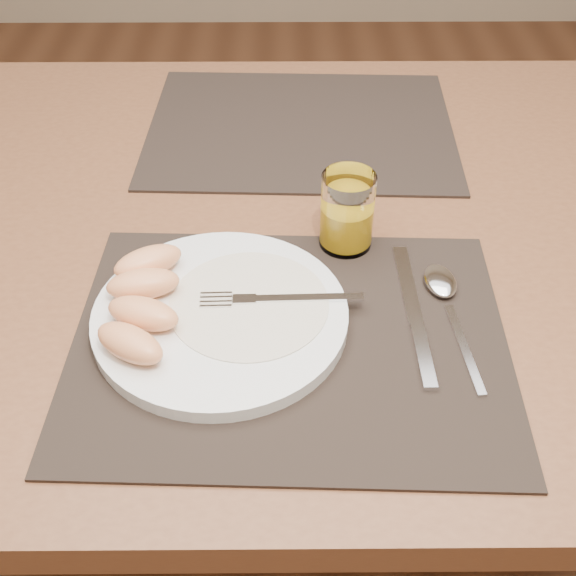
% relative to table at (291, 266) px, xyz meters
% --- Properties ---
extents(ground, '(5.00, 5.00, 0.00)m').
position_rel_table_xyz_m(ground, '(0.00, 0.00, -0.67)').
color(ground, brown).
rests_on(ground, ground).
extents(table, '(1.40, 0.90, 0.75)m').
position_rel_table_xyz_m(table, '(0.00, 0.00, 0.00)').
color(table, brown).
rests_on(table, ground).
extents(placemat_near, '(0.46, 0.37, 0.00)m').
position_rel_table_xyz_m(placemat_near, '(-0.00, -0.22, 0.09)').
color(placemat_near, black).
rests_on(placemat_near, table).
extents(placemat_far, '(0.46, 0.37, 0.00)m').
position_rel_table_xyz_m(placemat_far, '(0.02, 0.22, 0.09)').
color(placemat_far, black).
rests_on(placemat_far, table).
extents(plate, '(0.27, 0.27, 0.02)m').
position_rel_table_xyz_m(plate, '(-0.08, -0.19, 0.10)').
color(plate, white).
rests_on(plate, placemat_near).
extents(plate_dressing, '(0.17, 0.17, 0.00)m').
position_rel_table_xyz_m(plate_dressing, '(-0.05, -0.18, 0.10)').
color(plate_dressing, white).
rests_on(plate_dressing, plate).
extents(fork, '(0.17, 0.02, 0.00)m').
position_rel_table_xyz_m(fork, '(-0.03, -0.18, 0.11)').
color(fork, silver).
rests_on(fork, plate).
extents(knife, '(0.02, 0.22, 0.01)m').
position_rel_table_xyz_m(knife, '(0.13, -0.20, 0.09)').
color(knife, silver).
rests_on(knife, placemat_near).
extents(spoon, '(0.04, 0.19, 0.01)m').
position_rel_table_xyz_m(spoon, '(0.17, -0.15, 0.09)').
color(spoon, silver).
rests_on(spoon, placemat_near).
extents(juice_glass, '(0.06, 0.06, 0.09)m').
position_rel_table_xyz_m(juice_glass, '(0.06, -0.06, 0.13)').
color(juice_glass, white).
rests_on(juice_glass, placemat_near).
extents(grapefruit_wedges, '(0.09, 0.19, 0.03)m').
position_rel_table_xyz_m(grapefruit_wedges, '(-0.16, -0.19, 0.12)').
color(grapefruit_wedges, '#F39F63').
rests_on(grapefruit_wedges, plate).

